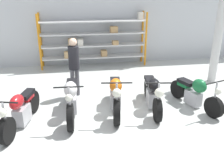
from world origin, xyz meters
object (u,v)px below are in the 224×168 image
shelving_rack (94,40)px  motorcycle_black (153,93)px  motorcycle_red (21,110)px  motorcycle_white (71,98)px  motorcycle_green (195,93)px  motorcycle_orange (116,95)px  person_browsing (74,63)px

shelving_rack → motorcycle_black: (1.18, -4.29, -0.67)m
motorcycle_red → motorcycle_white: bearing=120.5°
motorcycle_red → motorcycle_green: (4.65, 0.29, 0.01)m
motorcycle_red → motorcycle_orange: (2.40, 0.39, 0.06)m
shelving_rack → motorcycle_black: size_ratio=2.12×
motorcycle_black → shelving_rack: bearing=-157.0°
motorcycle_white → motorcycle_green: (3.42, -0.07, -0.06)m
motorcycle_white → person_browsing: person_browsing is taller
person_browsing → motorcycle_orange: bearing=-176.7°
motorcycle_black → person_browsing: bearing=-112.2°
motorcycle_orange → motorcycle_black: bearing=98.6°
person_browsing → shelving_rack: bearing=-54.1°
motorcycle_orange → motorcycle_black: (1.04, 0.01, -0.01)m
motorcycle_white → motorcycle_orange: bearing=94.7°
motorcycle_red → motorcycle_orange: motorcycle_orange is taller
motorcycle_red → motorcycle_black: 3.47m
shelving_rack → motorcycle_white: bearing=-103.5°
motorcycle_red → person_browsing: 2.20m
shelving_rack → motorcycle_white: 4.51m
motorcycle_white → person_browsing: (0.13, 1.25, 0.59)m
shelving_rack → motorcycle_white: shelving_rack is taller
motorcycle_red → motorcycle_white: (1.23, 0.36, 0.07)m
person_browsing → motorcycle_green: bearing=-149.3°
motorcycle_orange → person_browsing: (-1.05, 1.21, 0.60)m
motorcycle_white → motorcycle_green: motorcycle_white is taller
person_browsing → motorcycle_red: bearing=102.3°
shelving_rack → motorcycle_green: shelving_rack is taller
motorcycle_orange → motorcycle_green: 2.25m
shelving_rack → motorcycle_white: size_ratio=2.04×
shelving_rack → motorcycle_red: 5.26m
motorcycle_black → person_browsing: person_browsing is taller
motorcycle_red → motorcycle_green: size_ratio=1.08×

